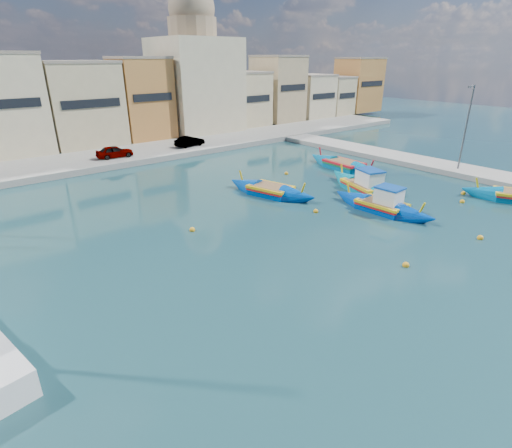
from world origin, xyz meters
name	(u,v)px	position (x,y,z in m)	size (l,w,h in m)	color
ground	(416,246)	(0.00, 0.00, 0.00)	(160.00, 160.00, 0.00)	#13333A
north_quay	(161,150)	(0.00, 32.00, 0.30)	(80.00, 8.00, 0.60)	gray
north_townhouses	(178,99)	(6.68, 39.36, 5.00)	(83.20, 7.87, 10.19)	#C1B186
church_block	(195,71)	(10.00, 40.00, 8.41)	(10.00, 10.00, 19.10)	beige
quay_street_lamp	(466,127)	(17.44, 6.00, 4.34)	(1.18, 0.16, 8.00)	#595B60
parked_cars	(81,157)	(-9.26, 30.50, 1.19)	(29.62, 1.82, 1.24)	#4C1919
luzzu_turquoise_cabin	(364,187)	(6.10, 8.21, 0.37)	(5.01, 9.80, 3.09)	#00819F
luzzu_blue_cabin	(382,206)	(3.40, 4.70, 0.35)	(2.39, 8.30, 2.91)	#003BA6
luzzu_cyan_mid	(344,166)	(10.56, 13.96, 0.29)	(2.81, 9.51, 2.77)	#00679E
luzzu_green	(270,191)	(-0.32, 12.54, 0.28)	(4.15, 8.58, 2.62)	#003FA2
mooring_buoys	(370,211)	(2.59, 5.09, 0.08)	(21.07, 18.38, 0.36)	#EFA319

